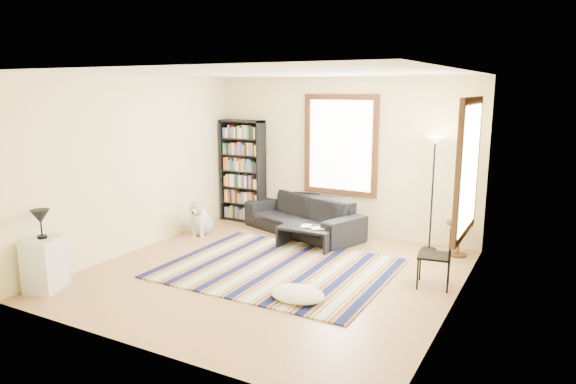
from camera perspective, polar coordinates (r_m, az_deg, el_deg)
The scene contains 21 objects.
floor at distance 7.46m, azimuth -1.85°, elevation -9.37°, with size 5.00×5.00×0.10m, color #A17A49.
ceiling at distance 6.98m, azimuth -2.01°, elevation 13.49°, with size 5.00×5.00×0.10m, color white.
wall_back at distance 9.34m, azimuth 6.02°, elevation 4.01°, with size 5.00×0.10×2.80m, color beige.
wall_front at distance 5.09m, azimuth -16.61°, elevation -2.72°, with size 5.00×0.10×2.80m, color beige.
wall_left at distance 8.63m, azimuth -16.72°, elevation 2.98°, with size 0.10×5.00×2.80m, color beige.
wall_right at distance 6.21m, azimuth 18.83°, elevation -0.33°, with size 0.10×5.00×2.80m, color beige.
window_back at distance 9.24m, azimuth 5.85°, elevation 5.19°, with size 1.20×0.06×1.60m, color white.
window_right at distance 6.97m, azimuth 19.42°, elevation 2.53°, with size 0.06×1.20×1.60m, color white.
rug at distance 7.62m, azimuth -1.12°, elevation -8.44°, with size 3.20×2.56×0.02m, color #0B133A.
sofa at distance 9.31m, azimuth 1.63°, elevation -2.60°, with size 2.33×0.91×0.68m, color black.
bookshelf at distance 10.13m, azimuth -5.06°, elevation 2.33°, with size 0.90×0.30×2.00m, color black.
coffee_table at distance 8.51m, azimuth 2.09°, elevation -5.08°, with size 0.90×0.50×0.36m, color black.
book_a at distance 8.50m, azimuth 1.50°, elevation -3.77°, with size 0.21×0.16×0.02m, color beige.
book_b at distance 8.44m, azimuth 3.17°, elevation -3.90°, with size 0.18×0.24×0.02m, color beige.
floor_cushion at distance 6.51m, azimuth 1.04°, elevation -11.27°, with size 0.71×0.53×0.18m, color silver.
floor_lamp at distance 8.52m, azimuth 15.73°, elevation -0.28°, with size 0.30×0.30×1.86m, color black, non-canonical shape.
side_table at distance 8.54m, azimuth 18.45°, elevation -5.00°, with size 0.40×0.40×0.54m, color #4A2912.
folding_chair at distance 7.10m, azimuth 15.96°, elevation -6.83°, with size 0.42×0.40×0.86m, color black.
white_cabinet at distance 7.47m, azimuth -25.40°, elevation -7.24°, with size 0.38×0.50×0.70m, color silver.
table_lamp at distance 7.32m, azimuth -25.76°, elevation -3.23°, with size 0.24×0.24×0.38m, color black, non-canonical shape.
dog at distance 9.40m, azimuth -9.60°, elevation -2.78°, with size 0.45×0.63×0.63m, color silver, non-canonical shape.
Camera 1 is at (3.53, -6.01, 2.61)m, focal length 32.00 mm.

